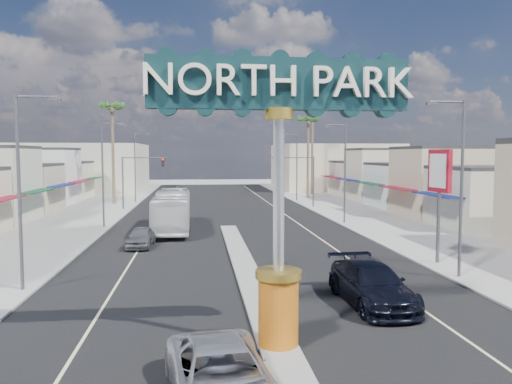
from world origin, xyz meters
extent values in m
plane|color=gray|center=(0.00, 30.00, 0.00)|extent=(160.00, 160.00, 0.00)
cube|color=black|center=(0.00, 30.00, 0.01)|extent=(20.00, 120.00, 0.01)
cube|color=gray|center=(0.00, 14.00, 0.08)|extent=(1.30, 30.00, 0.16)
cube|color=gray|center=(-14.00, 30.00, 0.06)|extent=(8.00, 120.00, 0.12)
cube|color=gray|center=(14.00, 30.00, 0.06)|extent=(8.00, 120.00, 0.12)
cube|color=#B7B29E|center=(24.00, 43.00, 3.00)|extent=(12.00, 42.00, 6.00)
cube|color=#B7B29E|center=(-22.00, 75.00, 4.00)|extent=(20.00, 20.00, 8.00)
cube|color=beige|center=(22.00, 75.00, 4.00)|extent=(20.00, 20.00, 8.00)
cylinder|color=orange|center=(0.00, 2.00, 1.26)|extent=(1.30, 1.30, 2.20)
cylinder|color=gold|center=(0.00, 2.00, 2.49)|extent=(1.50, 1.50, 0.25)
cylinder|color=#B7B7BC|center=(0.00, 2.00, 5.01)|extent=(0.36, 0.36, 4.80)
cylinder|color=gold|center=(0.00, 2.00, 7.58)|extent=(0.90, 0.90, 0.35)
cube|color=#0D272A|center=(0.00, 2.00, 8.51)|extent=(8.20, 0.50, 1.60)
cylinder|color=#47474C|center=(-11.00, 44.00, 3.00)|extent=(0.18, 0.18, 6.00)
cylinder|color=#47474C|center=(-8.50, 44.00, 5.90)|extent=(5.00, 0.12, 0.12)
cube|color=black|center=(-6.50, 44.00, 5.40)|extent=(0.32, 0.32, 1.00)
sphere|color=red|center=(-6.50, 43.82, 5.72)|extent=(0.22, 0.22, 0.22)
cylinder|color=#47474C|center=(11.00, 44.00, 3.00)|extent=(0.18, 0.18, 6.00)
cylinder|color=#47474C|center=(8.50, 44.00, 5.90)|extent=(5.00, 0.12, 0.12)
cube|color=black|center=(6.50, 44.00, 5.40)|extent=(0.32, 0.32, 1.00)
sphere|color=red|center=(6.50, 43.82, 5.72)|extent=(0.22, 0.22, 0.22)
cylinder|color=#47474C|center=(-10.60, 10.00, 4.50)|extent=(0.16, 0.16, 9.00)
cylinder|color=#47474C|center=(-9.70, 10.00, 8.90)|extent=(1.80, 0.10, 0.10)
cube|color=#47474C|center=(-8.90, 10.00, 8.80)|extent=(0.50, 0.22, 0.15)
cylinder|color=#47474C|center=(-10.60, 30.00, 4.50)|extent=(0.16, 0.16, 9.00)
cylinder|color=#47474C|center=(-9.70, 30.00, 8.90)|extent=(1.80, 0.10, 0.10)
cube|color=#47474C|center=(-8.90, 30.00, 8.80)|extent=(0.50, 0.22, 0.15)
cylinder|color=#47474C|center=(-10.60, 52.00, 4.50)|extent=(0.16, 0.16, 9.00)
cylinder|color=#47474C|center=(-9.70, 52.00, 8.90)|extent=(1.80, 0.10, 0.10)
cube|color=#47474C|center=(-8.90, 52.00, 8.80)|extent=(0.50, 0.22, 0.15)
cylinder|color=#47474C|center=(10.60, 10.00, 4.50)|extent=(0.16, 0.16, 9.00)
cylinder|color=#47474C|center=(9.70, 10.00, 8.90)|extent=(1.80, 0.10, 0.10)
cube|color=#47474C|center=(8.90, 10.00, 8.80)|extent=(0.50, 0.22, 0.15)
cylinder|color=#47474C|center=(10.60, 30.00, 4.50)|extent=(0.16, 0.16, 9.00)
cylinder|color=#47474C|center=(9.70, 30.00, 8.90)|extent=(1.80, 0.10, 0.10)
cube|color=#47474C|center=(8.90, 30.00, 8.80)|extent=(0.50, 0.22, 0.15)
cylinder|color=#47474C|center=(10.60, 52.00, 4.50)|extent=(0.16, 0.16, 9.00)
cylinder|color=#47474C|center=(9.70, 52.00, 8.90)|extent=(1.80, 0.10, 0.10)
cube|color=#47474C|center=(8.90, 52.00, 8.80)|extent=(0.50, 0.22, 0.15)
cylinder|color=brown|center=(-13.00, 50.00, 6.00)|extent=(0.36, 0.36, 12.00)
cylinder|color=brown|center=(13.00, 56.00, 5.50)|extent=(0.36, 0.36, 11.00)
cylinder|color=brown|center=(15.00, 62.00, 6.50)|extent=(0.36, 0.36, 13.00)
imported|color=#BCBBC1|center=(-2.00, -1.51, 0.76)|extent=(3.20, 5.76, 1.53)
imported|color=black|center=(4.67, 6.32, 0.86)|extent=(2.66, 6.03, 1.72)
imported|color=#5E5E63|center=(-6.46, 20.62, 0.69)|extent=(1.89, 4.14, 1.38)
imported|color=silver|center=(-4.68, 28.04, 1.65)|extent=(2.86, 11.87, 3.30)
cylinder|color=#47474C|center=(11.07, 13.25, 2.14)|extent=(0.20, 0.20, 4.05)
cube|color=maroon|center=(11.07, 13.25, 5.38)|extent=(0.46, 2.04, 2.43)
cube|color=white|center=(10.93, 13.24, 5.38)|extent=(0.18, 1.61, 1.92)
camera|label=1|loc=(-2.54, -13.58, 6.33)|focal=35.00mm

